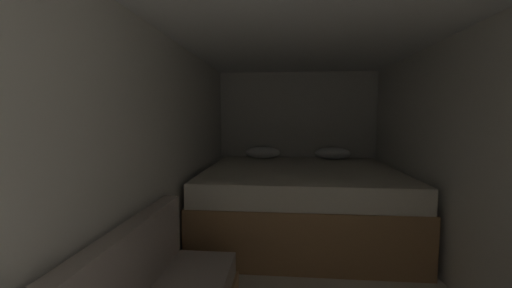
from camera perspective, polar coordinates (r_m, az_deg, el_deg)
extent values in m
cube|color=silver|center=(4.75, 7.61, 0.51)|extent=(2.46, 0.05, 2.10)
cube|color=silver|center=(2.44, -19.22, -4.05)|extent=(0.05, 5.02, 2.10)
cube|color=silver|center=(2.63, 37.52, -4.18)|extent=(0.05, 5.02, 2.10)
cube|color=white|center=(2.31, 10.77, 22.60)|extent=(2.46, 5.02, 0.05)
cube|color=#9E7247|center=(3.82, 8.16, -12.24)|extent=(2.24, 2.02, 0.58)
cube|color=beige|center=(3.72, 8.24, -6.23)|extent=(2.20, 1.98, 0.24)
ellipsoid|color=white|center=(4.49, 1.30, -1.60)|extent=(0.51, 0.31, 0.17)
ellipsoid|color=white|center=(4.53, 14.10, -1.69)|extent=(0.51, 0.31, 0.17)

